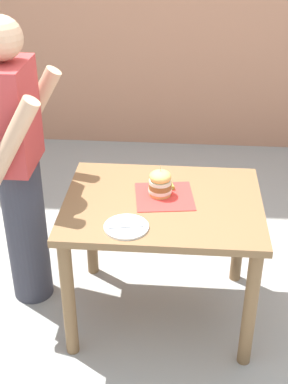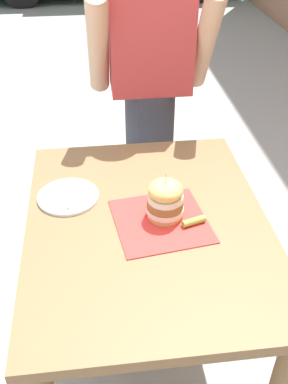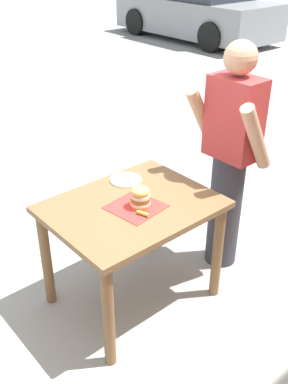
{
  "view_description": "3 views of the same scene",
  "coord_description": "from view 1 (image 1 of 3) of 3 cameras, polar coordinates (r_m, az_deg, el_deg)",
  "views": [
    {
      "loc": [
        -2.41,
        -0.09,
        2.23
      ],
      "look_at": [
        0.0,
        0.1,
        0.82
      ],
      "focal_mm": 50.0,
      "sensor_mm": 36.0,
      "label": 1
    },
    {
      "loc": [
        -0.15,
        -1.15,
        1.75
      ],
      "look_at": [
        0.0,
        0.1,
        0.82
      ],
      "focal_mm": 42.0,
      "sensor_mm": 36.0,
      "label": 2
    },
    {
      "loc": [
        1.89,
        -1.52,
        2.24
      ],
      "look_at": [
        0.0,
        0.1,
        0.82
      ],
      "focal_mm": 42.0,
      "sensor_mm": 36.0,
      "label": 3
    }
  ],
  "objects": [
    {
      "name": "pickle_spear",
      "position": [
        2.94,
        2.9,
        0.79
      ],
      "size": [
        0.08,
        0.05,
        0.02
      ],
      "primitive_type": "cylinder",
      "rotation": [
        0.0,
        1.57,
        0.3
      ],
      "color": "#8EA83D",
      "rests_on": "serving_paper"
    },
    {
      "name": "diner_across_table",
      "position": [
        2.99,
        -13.24,
        2.67
      ],
      "size": [
        0.55,
        0.35,
        1.69
      ],
      "color": "#33333D",
      "rests_on": "ground"
    },
    {
      "name": "ground_plane",
      "position": [
        3.28,
        1.78,
        -12.56
      ],
      "size": [
        80.0,
        80.0,
        0.0
      ],
      "primitive_type": "plane",
      "color": "#9E9E99"
    },
    {
      "name": "side_plate_with_forks",
      "position": [
        2.6,
        -1.9,
        -3.73
      ],
      "size": [
        0.22,
        0.22,
        0.02
      ],
      "color": "white",
      "rests_on": "patio_table"
    },
    {
      "name": "sandwich",
      "position": [
        2.83,
        1.75,
        0.98
      ],
      "size": [
        0.13,
        0.13,
        0.18
      ],
      "color": "#E5B25B",
      "rests_on": "serving_paper"
    },
    {
      "name": "patio_table",
      "position": [
        2.89,
        1.98,
        -3.24
      ],
      "size": [
        0.82,
        1.05,
        0.77
      ],
      "color": "brown",
      "rests_on": "ground"
    },
    {
      "name": "serving_paper",
      "position": [
        2.85,
        2.19,
        -0.47
      ],
      "size": [
        0.34,
        0.34,
        0.0
      ],
      "primitive_type": "cube",
      "rotation": [
        0.0,
        0.0,
        0.13
      ],
      "color": "red",
      "rests_on": "patio_table"
    }
  ]
}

